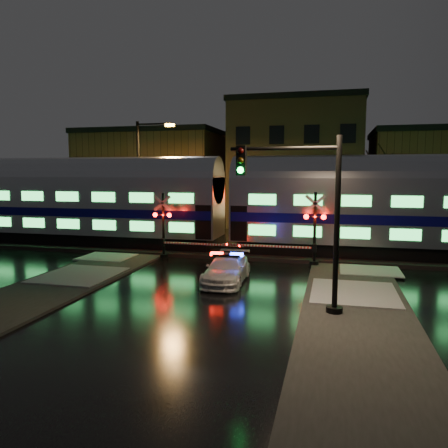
{
  "coord_description": "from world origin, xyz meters",
  "views": [
    {
      "loc": [
        5.53,
        -21.67,
        5.16
      ],
      "look_at": [
        -0.52,
        2.5,
        2.2
      ],
      "focal_mm": 35.0,
      "sensor_mm": 36.0,
      "label": 1
    }
  ],
  "objects": [
    {
      "name": "police_car",
      "position": [
        0.79,
        -2.17,
        0.64
      ],
      "size": [
        1.93,
        4.43,
        1.42
      ],
      "rotation": [
        0.0,
        0.0,
        0.03
      ],
      "color": "silver",
      "rests_on": "ground"
    },
    {
      "name": "building_left",
      "position": [
        -13.0,
        22.0,
        4.5
      ],
      "size": [
        14.0,
        10.0,
        9.0
      ],
      "primitive_type": "cube",
      "color": "#51321F",
      "rests_on": "ground"
    },
    {
      "name": "train",
      "position": [
        -0.96,
        5.0,
        3.38
      ],
      "size": [
        51.0,
        3.12,
        5.92
      ],
      "color": "black",
      "rests_on": "ballast"
    },
    {
      "name": "streetlight",
      "position": [
        -8.51,
        9.0,
        5.15
      ],
      "size": [
        2.99,
        0.31,
        8.94
      ],
      "color": "black",
      "rests_on": "ground"
    },
    {
      "name": "ballast",
      "position": [
        0.0,
        5.0,
        0.12
      ],
      "size": [
        90.0,
        4.2,
        0.24
      ],
      "primitive_type": "cube",
      "color": "black",
      "rests_on": "ground"
    },
    {
      "name": "sidewalk_right",
      "position": [
        6.5,
        -6.0,
        0.06
      ],
      "size": [
        4.0,
        20.0,
        0.12
      ],
      "primitive_type": "cube",
      "color": "#2D2D2D",
      "rests_on": "ground"
    },
    {
      "name": "sidewalk_left",
      "position": [
        -6.5,
        -6.0,
        0.06
      ],
      "size": [
        4.0,
        20.0,
        0.12
      ],
      "primitive_type": "cube",
      "color": "#2D2D2D",
      "rests_on": "ground"
    },
    {
      "name": "crossing_signal_left",
      "position": [
        -3.84,
        2.3,
        1.63
      ],
      "size": [
        5.57,
        0.65,
        3.94
      ],
      "color": "black",
      "rests_on": "ground"
    },
    {
      "name": "ground",
      "position": [
        0.0,
        0.0,
        0.0
      ],
      "size": [
        120.0,
        120.0,
        0.0
      ],
      "primitive_type": "plane",
      "color": "black",
      "rests_on": "ground"
    },
    {
      "name": "building_right",
      "position": [
        15.0,
        22.0,
        4.25
      ],
      "size": [
        12.0,
        10.0,
        8.5
      ],
      "primitive_type": "cube",
      "color": "#51321F",
      "rests_on": "ground"
    },
    {
      "name": "traffic_light",
      "position": [
        4.69,
        -5.88,
        3.42
      ],
      "size": [
        4.16,
        0.73,
        6.44
      ],
      "rotation": [
        0.0,
        0.0,
        -0.23
      ],
      "color": "black",
      "rests_on": "ground"
    },
    {
      "name": "building_mid",
      "position": [
        2.0,
        22.5,
        5.75
      ],
      "size": [
        12.0,
        11.0,
        11.5
      ],
      "primitive_type": "cube",
      "color": "brown",
      "rests_on": "ground"
    },
    {
      "name": "crossing_signal_right",
      "position": [
        4.26,
        2.31,
        1.69
      ],
      "size": [
        5.79,
        0.66,
        4.1
      ],
      "color": "black",
      "rests_on": "ground"
    }
  ]
}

